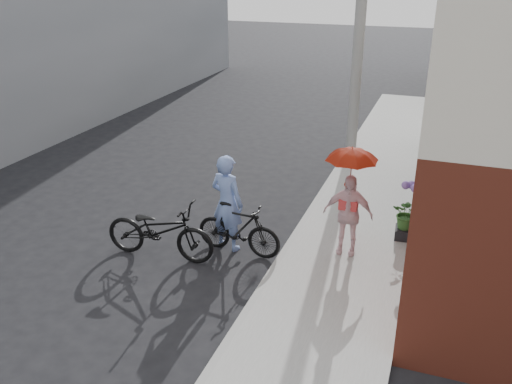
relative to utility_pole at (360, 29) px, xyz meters
The scene contains 11 objects.
ground 7.03m from the utility_pole, 100.39° to the right, with size 80.00×80.00×0.00m, color black.
sidewalk 5.37m from the utility_pole, 75.96° to the right, with size 2.20×24.00×0.12m, color #969691.
curb 5.28m from the utility_pole, 92.29° to the right, with size 0.12×24.00×0.12m, color #9E9E99.
utility_pole is the anchor object (origin of this frame).
officer 6.36m from the utility_pole, 102.68° to the right, with size 0.69×0.45×1.88m, color #708AC8.
bike_left 7.46m from the utility_pole, 109.70° to the right, with size 0.73×2.11×1.11m, color black.
bike_right 6.62m from the utility_pole, 99.82° to the right, with size 0.47×1.67×1.00m, color black.
kimono_woman 5.97m from the utility_pole, 80.24° to the right, with size 0.89×0.37×1.53m, color silver.
parasol 5.57m from the utility_pole, 80.24° to the right, with size 0.88×0.88×0.77m, color red.
planter 5.78m from the utility_pole, 66.48° to the right, with size 0.39×0.39×0.21m, color black.
potted_plant 5.56m from the utility_pole, 66.48° to the right, with size 0.56×0.48×0.62m, color #2E5923.
Camera 1 is at (3.45, -8.14, 5.09)m, focal length 38.00 mm.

